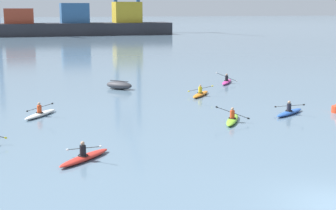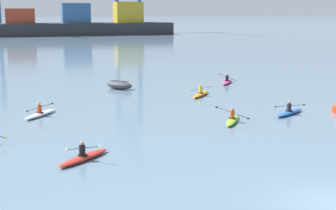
# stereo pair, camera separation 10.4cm
# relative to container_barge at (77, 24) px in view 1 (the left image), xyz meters

# --- Properties ---
(container_barge) EXTENTS (51.08, 9.11, 8.73)m
(container_barge) POSITION_rel_container_barge_xyz_m (0.00, 0.00, 0.00)
(container_barge) COLOR #28282D
(container_barge) RESTS_ON ground
(capsized_dinghy) EXTENTS (2.60, 2.63, 0.76)m
(capsized_dinghy) POSITION_rel_container_barge_xyz_m (-6.24, -90.44, -2.50)
(capsized_dinghy) COLOR #38383D
(capsized_dinghy) RESTS_ON ground
(kayak_magenta) EXTENTS (2.39, 3.16, 1.06)m
(kayak_magenta) POSITION_rel_container_barge_xyz_m (4.31, -89.97, -2.68)
(kayak_magenta) COLOR #C13384
(kayak_magenta) RESTS_ON ground
(kayak_red) EXTENTS (2.91, 2.74, 0.95)m
(kayak_red) POSITION_rel_container_barge_xyz_m (-11.82, -110.63, -2.68)
(kayak_red) COLOR red
(kayak_red) RESTS_ON ground
(kayak_lime) EXTENTS (2.28, 3.22, 1.00)m
(kayak_lime) POSITION_rel_container_barge_xyz_m (-1.84, -105.22, -2.68)
(kayak_lime) COLOR #7ABC2D
(kayak_lime) RESTS_ON ground
(kayak_orange) EXTENTS (2.59, 3.03, 0.96)m
(kayak_orange) POSITION_rel_container_barge_xyz_m (-0.49, -95.75, -2.68)
(kayak_orange) COLOR orange
(kayak_orange) RESTS_ON ground
(kayak_blue) EXTENTS (3.17, 2.36, 0.95)m
(kayak_blue) POSITION_rel_container_barge_xyz_m (2.79, -104.24, -2.68)
(kayak_blue) COLOR #2856B2
(kayak_blue) RESTS_ON ground
(kayak_white) EXTENTS (2.50, 3.09, 1.02)m
(kayak_white) POSITION_rel_container_barge_xyz_m (-13.42, -100.01, -2.68)
(kayak_white) COLOR silver
(kayak_white) RESTS_ON ground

